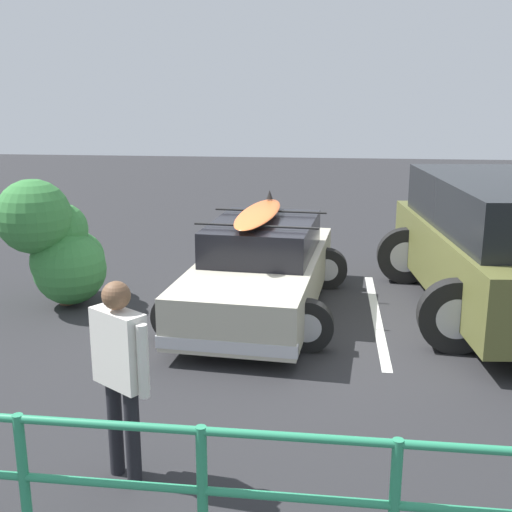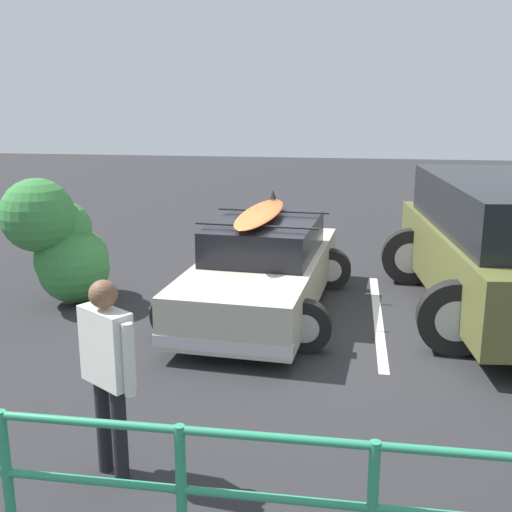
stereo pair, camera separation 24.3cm
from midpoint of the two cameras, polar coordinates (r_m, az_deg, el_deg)
The scene contains 7 objects.
ground_plane at distance 8.32m, azimuth 2.69°, elevation -6.65°, with size 44.00×44.00×0.02m, color #28282B.
parking_stripe at distance 8.95m, azimuth 9.87°, elevation -5.22°, with size 3.71×0.12×0.00m, color silver.
sedan_car at distance 8.85m, azimuth -0.30°, elevation -1.15°, with size 2.43×4.24×1.54m.
suv_car at distance 9.27m, azimuth 19.86°, elevation 1.00°, with size 2.98×5.02×1.85m.
person_bystander at distance 5.07m, azimuth -13.36°, elevation -9.29°, with size 0.54×0.41×1.63m.
railing_fence at distance 4.18m, azimuth 10.54°, elevation -19.89°, with size 7.20×0.16×0.99m.
bush_near_left at distance 9.47m, azimuth -17.83°, elevation 0.73°, with size 1.41×1.48×1.84m.
Camera 1 is at (-0.37, 7.76, 2.99)m, focal length 45.00 mm.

